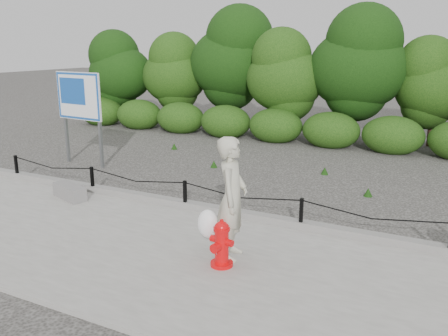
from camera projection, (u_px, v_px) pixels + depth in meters
name	position (u px, v px, depth m)	size (l,w,h in m)	color
ground	(185.00, 212.00, 9.89)	(90.00, 90.00, 0.00)	#2D2B28
sidewalk	(125.00, 245.00, 8.16)	(14.00, 4.00, 0.08)	gray
curb	(186.00, 204.00, 9.90)	(14.00, 0.22, 0.14)	slate
chain_barrier	(185.00, 191.00, 9.78)	(10.06, 0.06, 0.60)	black
treeline	(344.00, 66.00, 16.46)	(20.31, 3.98, 5.18)	black
fire_hydrant	(221.00, 244.00, 7.24)	(0.40, 0.42, 0.76)	red
pedestrian	(230.00, 200.00, 7.41)	(0.83, 0.80, 1.97)	#B9B69F
concrete_block	(70.00, 192.00, 10.48)	(0.95, 0.33, 0.30)	slate
advertising_sign	(79.00, 100.00, 13.25)	(1.65, 0.25, 2.64)	slate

